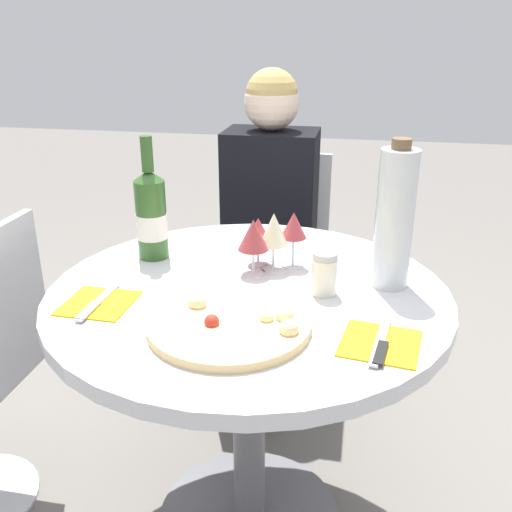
{
  "coord_description": "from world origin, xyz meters",
  "views": [
    {
      "loc": [
        0.25,
        -1.2,
        1.32
      ],
      "look_at": [
        0.03,
        -0.04,
        0.84
      ],
      "focal_mm": 40.0,
      "sensor_mm": 36.0,
      "label": 1
    }
  ],
  "objects_px": {
    "dining_table": "(249,347)",
    "pizza_large": "(233,324)",
    "wine_bottle": "(151,215)",
    "chair_behind_diner": "(273,267)",
    "seated_diner": "(267,253)",
    "tall_carafe": "(395,219)"
  },
  "relations": [
    {
      "from": "pizza_large",
      "to": "wine_bottle",
      "type": "bearing_deg",
      "value": 130.93
    },
    {
      "from": "dining_table",
      "to": "wine_bottle",
      "type": "relative_size",
      "value": 2.93
    },
    {
      "from": "wine_bottle",
      "to": "pizza_large",
      "type": "bearing_deg",
      "value": -49.07
    },
    {
      "from": "dining_table",
      "to": "chair_behind_diner",
      "type": "xyz_separation_m",
      "value": [
        -0.08,
        0.86,
        -0.15
      ]
    },
    {
      "from": "wine_bottle",
      "to": "tall_carafe",
      "type": "bearing_deg",
      "value": -5.77
    },
    {
      "from": "chair_behind_diner",
      "to": "seated_diner",
      "type": "bearing_deg",
      "value": 90.0
    },
    {
      "from": "wine_bottle",
      "to": "tall_carafe",
      "type": "distance_m",
      "value": 0.62
    },
    {
      "from": "wine_bottle",
      "to": "chair_behind_diner",
      "type": "bearing_deg",
      "value": 73.33
    },
    {
      "from": "chair_behind_diner",
      "to": "wine_bottle",
      "type": "height_order",
      "value": "wine_bottle"
    },
    {
      "from": "pizza_large",
      "to": "tall_carafe",
      "type": "bearing_deg",
      "value": 41.38
    },
    {
      "from": "tall_carafe",
      "to": "seated_diner",
      "type": "bearing_deg",
      "value": 123.03
    },
    {
      "from": "seated_diner",
      "to": "wine_bottle",
      "type": "height_order",
      "value": "seated_diner"
    },
    {
      "from": "wine_bottle",
      "to": "tall_carafe",
      "type": "height_order",
      "value": "tall_carafe"
    },
    {
      "from": "seated_diner",
      "to": "tall_carafe",
      "type": "relative_size",
      "value": 3.37
    },
    {
      "from": "pizza_large",
      "to": "tall_carafe",
      "type": "distance_m",
      "value": 0.45
    },
    {
      "from": "dining_table",
      "to": "pizza_large",
      "type": "relative_size",
      "value": 2.81
    },
    {
      "from": "seated_diner",
      "to": "wine_bottle",
      "type": "xyz_separation_m",
      "value": [
        -0.21,
        -0.56,
        0.31
      ]
    },
    {
      "from": "pizza_large",
      "to": "tall_carafe",
      "type": "relative_size",
      "value": 0.96
    },
    {
      "from": "chair_behind_diner",
      "to": "tall_carafe",
      "type": "bearing_deg",
      "value": 117.88
    },
    {
      "from": "chair_behind_diner",
      "to": "seated_diner",
      "type": "relative_size",
      "value": 0.72
    },
    {
      "from": "chair_behind_diner",
      "to": "seated_diner",
      "type": "distance_m",
      "value": 0.19
    },
    {
      "from": "seated_diner",
      "to": "tall_carafe",
      "type": "bearing_deg",
      "value": 123.03
    }
  ]
}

